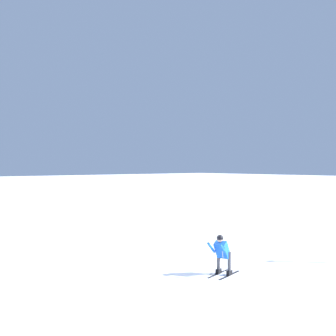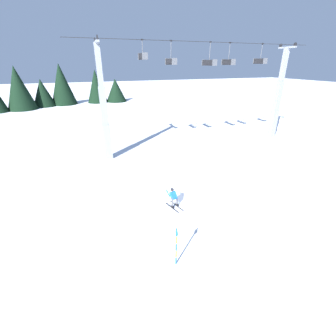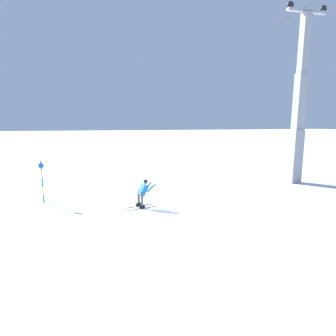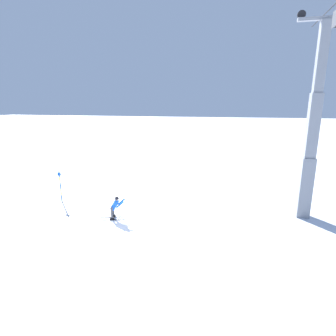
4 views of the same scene
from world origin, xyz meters
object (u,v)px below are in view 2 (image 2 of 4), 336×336
at_px(chairlift_seat_second, 170,61).
at_px(skier_carving_main, 173,196).
at_px(chairlift_seat_nearest, 142,56).
at_px(chairlift_seat_fourth, 228,62).
at_px(trail_marker_pole, 176,246).
at_px(chairlift_seat_middle, 209,62).
at_px(lift_tower_near, 104,113).
at_px(chairlift_seat_farthest, 260,61).
at_px(lift_tower_far, 277,102).

bearing_deg(chairlift_seat_second, skier_carving_main, -110.06).
distance_m(chairlift_seat_nearest, chairlift_seat_fourth, 10.12).
distance_m(chairlift_seat_fourth, trail_marker_pole, 22.81).
relative_size(chairlift_seat_nearest, trail_marker_pole, 0.80).
xyz_separation_m(skier_carving_main, chairlift_seat_middle, (8.75, 11.41, 8.94)).
height_order(skier_carving_main, chairlift_seat_middle, chairlift_seat_middle).
bearing_deg(lift_tower_near, chairlift_seat_fourth, 0.00).
distance_m(lift_tower_near, chairlift_seat_nearest, 6.83).
bearing_deg(chairlift_seat_fourth, chairlift_seat_farthest, -0.00).
height_order(skier_carving_main, chairlift_seat_farthest, chairlift_seat_farthest).
bearing_deg(chairlift_seat_middle, chairlift_seat_second, -180.00).
distance_m(lift_tower_near, chairlift_seat_fourth, 15.18).
bearing_deg(chairlift_seat_farthest, chairlift_seat_nearest, 180.00).
distance_m(skier_carving_main, trail_marker_pole, 5.48).
bearing_deg(chairlift_seat_middle, chairlift_seat_fourth, -0.00).
bearing_deg(skier_carving_main, lift_tower_far, 30.11).
bearing_deg(chairlift_seat_middle, lift_tower_far, -0.00).
distance_m(chairlift_seat_middle, chairlift_seat_farthest, 7.02).
relative_size(chairlift_seat_nearest, chairlift_seat_farthest, 0.82).
xyz_separation_m(skier_carving_main, trail_marker_pole, (-1.90, -5.12, 0.41)).
bearing_deg(chairlift_seat_nearest, lift_tower_far, 0.00).
height_order(chairlift_seat_middle, chairlift_seat_farthest, same).
distance_m(lift_tower_far, chairlift_seat_farthest, 6.35).
bearing_deg(trail_marker_pole, lift_tower_far, 37.45).
xyz_separation_m(lift_tower_near, chairlift_seat_middle, (11.89, 0.00, 4.77)).
bearing_deg(lift_tower_near, trail_marker_pole, -85.70).
bearing_deg(chairlift_seat_nearest, chairlift_seat_fourth, 0.00).
distance_m(chairlift_seat_second, chairlift_seat_middle, 4.58).
height_order(skier_carving_main, chairlift_seat_fourth, chairlift_seat_fourth).
bearing_deg(trail_marker_pole, lift_tower_near, 94.30).
distance_m(skier_carving_main, chairlift_seat_nearest, 14.89).
bearing_deg(skier_carving_main, chairlift_seat_fourth, 45.40).
distance_m(chairlift_seat_fourth, chairlift_seat_farthest, 4.51).
bearing_deg(lift_tower_far, chairlift_seat_middle, 180.00).
relative_size(lift_tower_near, chairlift_seat_fourth, 5.08).
distance_m(chairlift_seat_second, chairlift_seat_fourth, 7.09).
bearing_deg(chairlift_seat_second, chairlift_seat_fourth, 0.00).
height_order(lift_tower_near, chairlift_seat_middle, lift_tower_near).
xyz_separation_m(chairlift_seat_second, chairlift_seat_middle, (4.58, 0.00, -0.11)).
bearing_deg(trail_marker_pole, chairlift_seat_second, 69.84).
relative_size(chairlift_seat_middle, chairlift_seat_fourth, 1.03).
xyz_separation_m(lift_tower_far, trail_marker_pole, (-21.58, -16.53, -3.72)).
xyz_separation_m(chairlift_seat_second, trail_marker_pole, (-6.07, -16.53, -8.64)).
relative_size(skier_carving_main, lift_tower_far, 0.14).
relative_size(skier_carving_main, chairlift_seat_middle, 0.69).
height_order(lift_tower_far, chairlift_seat_second, lift_tower_far).
height_order(chairlift_seat_nearest, trail_marker_pole, chairlift_seat_nearest).
relative_size(chairlift_seat_farthest, trail_marker_pole, 0.97).
relative_size(chairlift_seat_nearest, chairlift_seat_fourth, 0.78).
xyz_separation_m(lift_tower_far, chairlift_seat_farthest, (-3.92, -0.00, 4.99)).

